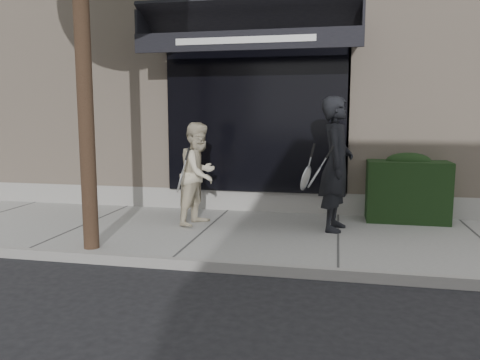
# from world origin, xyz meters

# --- Properties ---
(ground) EXTENTS (80.00, 80.00, 0.00)m
(ground) POSITION_xyz_m (0.00, 0.00, 0.00)
(ground) COLOR black
(ground) RESTS_ON ground
(sidewalk) EXTENTS (20.00, 3.00, 0.12)m
(sidewalk) POSITION_xyz_m (0.00, 0.00, 0.06)
(sidewalk) COLOR gray
(sidewalk) RESTS_ON ground
(curb) EXTENTS (20.00, 0.10, 0.14)m
(curb) POSITION_xyz_m (0.00, -1.55, 0.07)
(curb) COLOR gray
(curb) RESTS_ON ground
(building_facade) EXTENTS (14.30, 8.04, 5.64)m
(building_facade) POSITION_xyz_m (-0.01, 4.96, 2.74)
(building_facade) COLOR #BFA892
(building_facade) RESTS_ON ground
(hedge) EXTENTS (1.30, 0.70, 1.14)m
(hedge) POSITION_xyz_m (1.10, 1.25, 0.66)
(hedge) COLOR black
(hedge) RESTS_ON sidewalk
(pedestrian_front) EXTENTS (0.82, 0.91, 2.02)m
(pedestrian_front) POSITION_xyz_m (-0.06, 0.37, 1.13)
(pedestrian_front) COLOR black
(pedestrian_front) RESTS_ON sidewalk
(pedestrian_back) EXTENTS (0.81, 1.00, 1.63)m
(pedestrian_back) POSITION_xyz_m (-2.19, 0.32, 0.94)
(pedestrian_back) COLOR beige
(pedestrian_back) RESTS_ON sidewalk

